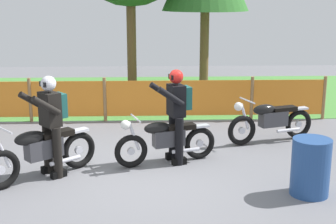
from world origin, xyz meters
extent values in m
cube|color=slate|center=(0.00, 0.00, -0.01)|extent=(24.00, 24.00, 0.02)
cube|color=#4C8C3D|center=(0.00, 6.35, 0.01)|extent=(24.00, 6.00, 0.01)
cylinder|color=olive|center=(-2.62, 3.35, 0.53)|extent=(0.08, 0.08, 1.05)
cylinder|color=olive|center=(-0.87, 3.35, 0.53)|extent=(0.08, 0.08, 1.05)
cylinder|color=olive|center=(0.87, 3.35, 0.53)|extent=(0.08, 0.08, 1.05)
cylinder|color=olive|center=(2.62, 3.35, 0.53)|extent=(0.08, 0.08, 1.05)
cylinder|color=olive|center=(4.37, 3.35, 0.53)|extent=(0.08, 0.08, 1.05)
cube|color=orange|center=(-1.75, 3.35, 0.54)|extent=(1.67, 0.02, 0.85)
cube|color=orange|center=(0.00, 3.35, 0.54)|extent=(1.67, 0.02, 0.85)
cube|color=orange|center=(1.75, 3.35, 0.54)|extent=(1.67, 0.02, 0.85)
cube|color=orange|center=(3.50, 3.35, 0.54)|extent=(1.67, 0.02, 0.85)
cylinder|color=brown|center=(-0.35, 6.83, 1.55)|extent=(0.28, 0.28, 3.10)
cylinder|color=brown|center=(1.91, 7.29, 1.22)|extent=(0.28, 0.28, 2.43)
torus|color=black|center=(-2.13, -0.68, 0.32)|extent=(0.56, 0.50, 0.65)
cylinder|color=silver|center=(-2.13, -0.68, 0.32)|extent=(0.15, 0.14, 0.14)
torus|color=black|center=(-1.05, 0.23, 0.32)|extent=(0.56, 0.50, 0.65)
cylinder|color=silver|center=(-1.05, 0.23, 0.32)|extent=(0.15, 0.14, 0.14)
cube|color=#38383D|center=(-1.55, -0.19, 0.50)|extent=(0.62, 0.58, 0.32)
ellipsoid|color=black|center=(-1.73, -0.34, 0.73)|extent=(0.56, 0.52, 0.22)
cube|color=black|center=(-1.36, -0.03, 0.70)|extent=(0.57, 0.54, 0.10)
cube|color=silver|center=(-1.05, 0.23, 0.68)|extent=(0.38, 0.36, 0.04)
cylinder|color=silver|center=(-2.08, -0.64, 0.62)|extent=(0.22, 0.19, 0.57)
cylinder|color=silver|center=(-2.05, -0.62, 0.96)|extent=(0.42, 0.48, 0.03)
cylinder|color=silver|center=(-1.23, -0.11, 0.26)|extent=(0.47, 0.41, 0.07)
torus|color=black|center=(-0.14, 0.21, 0.30)|extent=(0.60, 0.29, 0.60)
cylinder|color=silver|center=(-0.14, 0.21, 0.30)|extent=(0.14, 0.09, 0.13)
torus|color=black|center=(1.10, 0.62, 0.30)|extent=(0.60, 0.29, 0.60)
cylinder|color=silver|center=(1.10, 0.62, 0.30)|extent=(0.14, 0.09, 0.13)
cube|color=#38383D|center=(0.52, 0.43, 0.47)|extent=(0.60, 0.39, 0.30)
ellipsoid|color=black|center=(0.32, 0.36, 0.67)|extent=(0.53, 0.37, 0.21)
cube|color=black|center=(0.74, 0.50, 0.64)|extent=(0.56, 0.36, 0.09)
cube|color=silver|center=(1.10, 0.62, 0.63)|extent=(0.37, 0.25, 0.04)
cylinder|color=silver|center=(-0.09, 0.23, 0.57)|extent=(0.22, 0.12, 0.53)
sphere|color=white|center=(-0.23, 0.18, 0.78)|extent=(0.21, 0.21, 0.17)
cylinder|color=silver|center=(-0.05, 0.24, 0.89)|extent=(0.20, 0.54, 0.03)
cylinder|color=silver|center=(0.83, 0.39, 0.24)|extent=(0.51, 0.22, 0.07)
torus|color=black|center=(2.02, 1.39, 0.31)|extent=(0.62, 0.30, 0.62)
cylinder|color=silver|center=(2.02, 1.39, 0.31)|extent=(0.15, 0.10, 0.13)
torus|color=black|center=(3.30, 1.82, 0.31)|extent=(0.62, 0.30, 0.62)
cylinder|color=silver|center=(3.30, 1.82, 0.31)|extent=(0.15, 0.10, 0.13)
cube|color=#38383D|center=(2.71, 1.62, 0.48)|extent=(0.62, 0.40, 0.31)
ellipsoid|color=black|center=(2.50, 1.55, 0.69)|extent=(0.55, 0.38, 0.21)
cube|color=black|center=(2.93, 1.70, 0.66)|extent=(0.58, 0.37, 0.10)
cube|color=silver|center=(3.30, 1.82, 0.64)|extent=(0.38, 0.26, 0.04)
cylinder|color=silver|center=(2.08, 1.41, 0.59)|extent=(0.23, 0.12, 0.55)
sphere|color=white|center=(1.93, 1.36, 0.81)|extent=(0.22, 0.22, 0.17)
cylinder|color=silver|center=(2.11, 1.42, 0.91)|extent=(0.21, 0.56, 0.03)
cylinder|color=silver|center=(3.02, 1.58, 0.25)|extent=(0.52, 0.23, 0.07)
cylinder|color=black|center=(-1.33, -0.22, 0.43)|extent=(0.21, 0.21, 0.86)
cube|color=black|center=(-1.33, -0.22, 0.06)|extent=(0.27, 0.25, 0.12)
cylinder|color=black|center=(-1.54, 0.03, 0.43)|extent=(0.21, 0.21, 0.86)
cube|color=black|center=(-1.54, 0.03, 0.06)|extent=(0.27, 0.25, 0.12)
cube|color=black|center=(-1.44, -0.10, 1.14)|extent=(0.42, 0.43, 0.56)
cylinder|color=black|center=(-1.43, -0.38, 1.26)|extent=(0.43, 0.39, 0.38)
cylinder|color=black|center=(-1.72, -0.04, 1.26)|extent=(0.43, 0.39, 0.38)
sphere|color=silver|center=(-1.44, -0.10, 1.56)|extent=(0.35, 0.35, 0.25)
cube|color=black|center=(-1.51, -0.16, 1.56)|extent=(0.14, 0.16, 0.08)
cube|color=#194C47|center=(-1.31, 0.01, 1.18)|extent=(0.30, 0.32, 0.40)
cylinder|color=black|center=(0.71, 0.32, 0.43)|extent=(0.19, 0.19, 0.86)
cube|color=black|center=(0.71, 0.32, 0.06)|extent=(0.28, 0.19, 0.12)
cylinder|color=black|center=(0.61, 0.63, 0.43)|extent=(0.19, 0.19, 0.86)
cube|color=black|center=(0.61, 0.63, 0.06)|extent=(0.28, 0.19, 0.12)
cube|color=black|center=(0.66, 0.47, 1.14)|extent=(0.34, 0.42, 0.56)
cylinder|color=black|center=(0.55, 0.21, 1.26)|extent=(0.49, 0.25, 0.38)
cylinder|color=black|center=(0.42, 0.63, 1.26)|extent=(0.49, 0.25, 0.38)
sphere|color=red|center=(0.66, 0.47, 1.56)|extent=(0.32, 0.32, 0.25)
cube|color=black|center=(0.56, 0.44, 1.56)|extent=(0.09, 0.18, 0.08)
cube|color=#194C47|center=(0.82, 0.53, 1.18)|extent=(0.24, 0.32, 0.40)
cylinder|color=navy|center=(2.60, -1.05, 0.44)|extent=(0.58, 0.58, 0.88)
camera|label=1|loc=(0.21, -7.73, 2.99)|focal=51.17mm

